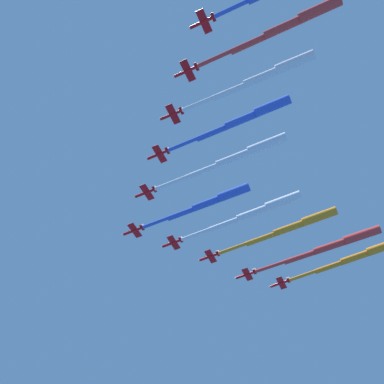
# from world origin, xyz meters

# --- Properties ---
(jet_lead) EXTENTS (49.70, 30.18, 4.23)m
(jet_lead) POSITION_xyz_m (-0.31, -7.40, 199.73)
(jet_lead) COLOR red
(jet_port_inner) EXTENTS (57.09, 34.07, 4.24)m
(jet_port_inner) POSITION_xyz_m (-21.28, -4.57, 202.02)
(jet_port_inner) COLOR red
(jet_starboard_inner) EXTENTS (54.90, 32.62, 4.13)m
(jet_starboard_inner) POSITION_xyz_m (-7.35, -25.61, 201.54)
(jet_starboard_inner) COLOR red
(jet_port_mid) EXTENTS (52.41, 31.06, 4.19)m
(jet_port_mid) POSITION_xyz_m (-34.38, 2.75, 202.50)
(jet_port_mid) COLOR red
(jet_starboard_mid) EXTENTS (54.57, 32.55, 4.21)m
(jet_starboard_mid) POSITION_xyz_m (-10.75, -42.18, 201.81)
(jet_starboard_mid) COLOR red
(jet_port_outer) EXTENTS (52.95, 32.03, 4.13)m
(jet_port_outer) POSITION_xyz_m (-50.89, 7.45, 201.30)
(jet_port_outer) COLOR red
(jet_starboard_outer) EXTENTS (56.03, 34.09, 4.25)m
(jet_starboard_outer) POSITION_xyz_m (-15.33, -59.81, 198.81)
(jet_starboard_outer) COLOR red
(jet_trail_port) EXTENTS (54.56, 31.80, 4.22)m
(jet_trail_port) POSITION_xyz_m (-68.06, 12.99, 199.51)
(jet_trail_port) COLOR red
(jet_trail_starboard) EXTENTS (52.03, 30.60, 4.14)m
(jet_trail_starboard) POSITION_xyz_m (-16.37, -74.13, 202.05)
(jet_trail_starboard) COLOR red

